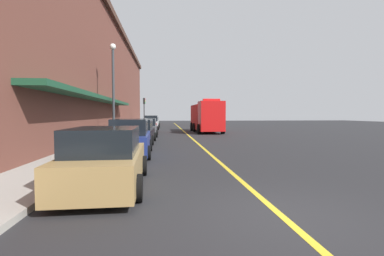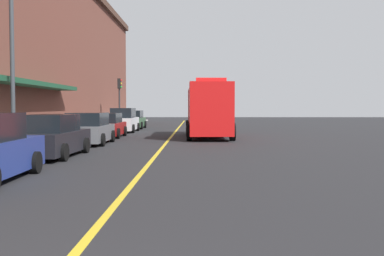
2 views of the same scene
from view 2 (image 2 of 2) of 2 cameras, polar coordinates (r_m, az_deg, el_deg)
ground_plane at (r=28.18m, az=-2.74°, el=-1.26°), size 112.00×112.00×0.00m
sidewalk_left at (r=29.19m, az=-14.98°, el=-1.07°), size 2.40×70.00×0.15m
lane_center_stripe at (r=28.18m, az=-2.74°, el=-1.26°), size 0.16×70.00×0.01m
parked_car_2 at (r=18.40m, az=-16.90°, el=-1.07°), size 2.03×4.77×1.63m
parked_car_3 at (r=24.18m, az=-12.68°, el=-0.16°), size 2.15×4.55×1.62m
parked_car_4 at (r=29.28m, az=-10.53°, el=0.26°), size 2.05×4.32×1.53m
parked_car_5 at (r=35.41m, az=-8.47°, el=0.89°), size 1.99×4.70×1.82m
parked_car_6 at (r=40.69m, az=-7.31°, el=0.99°), size 1.99×4.29×1.59m
fire_truck at (r=28.77m, az=2.01°, el=2.17°), size 2.94×8.20×3.54m
parking_meter_0 at (r=18.56m, az=-21.46°, el=-0.21°), size 0.14×0.18×1.33m
parking_meter_2 at (r=32.94m, az=-11.67°, el=1.10°), size 0.14×0.18×1.33m
street_lamp_left at (r=20.47m, az=-21.42°, el=9.41°), size 0.44×0.44×6.94m
traffic_light_near at (r=41.87m, az=-8.98°, el=4.31°), size 0.38×0.36×4.30m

